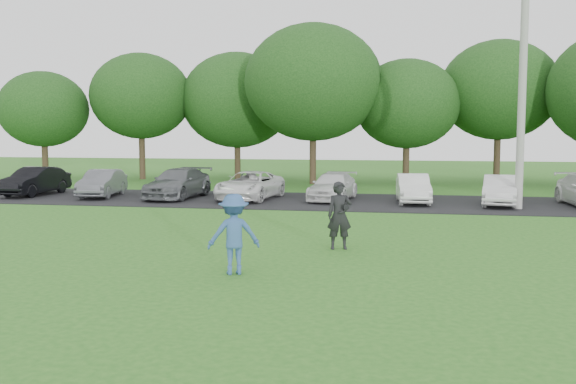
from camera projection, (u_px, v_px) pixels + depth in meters
name	position (u px, v px, depth m)	size (l,w,h in m)	color
ground	(258.00, 269.00, 13.57)	(100.00, 100.00, 0.00)	#27661D
parking_lot	(330.00, 201.00, 26.29)	(32.00, 6.50, 0.03)	black
utility_pole	(523.00, 66.00, 23.17)	(0.28, 0.28, 10.48)	#A2A19D
frisbee_player	(234.00, 234.00, 13.01)	(1.21, 0.95, 1.79)	#345993
camera_bystander	(340.00, 215.00, 15.74)	(0.68, 0.53, 1.67)	black
parked_cars	(317.00, 186.00, 26.31)	(28.05, 4.65, 1.25)	black
tree_row	(380.00, 94.00, 35.09)	(42.39, 9.85, 8.64)	#38281C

